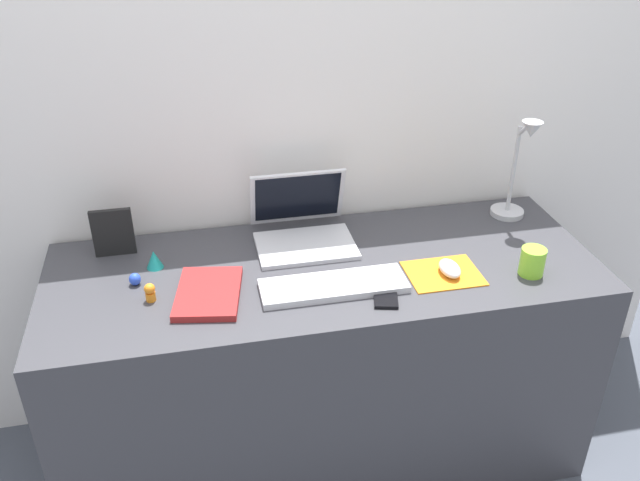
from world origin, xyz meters
name	(u,v)px	position (x,y,z in m)	size (l,w,h in m)	color
ground_plane	(324,445)	(0.00, 0.00, 0.00)	(6.00, 6.00, 0.00)	#474C56
back_wall	(303,211)	(0.00, 0.35, 0.75)	(2.82, 0.05, 1.49)	silver
desk	(324,364)	(0.00, 0.00, 0.37)	(1.62, 0.61, 0.74)	#38383D
laptop	(302,224)	(-0.03, 0.18, 0.79)	(0.30, 0.28, 0.21)	silver
keyboard	(333,286)	(0.00, -0.12, 0.75)	(0.41, 0.13, 0.02)	silver
mousepad	(443,273)	(0.33, -0.11, 0.74)	(0.21, 0.17, 0.00)	orange
mouse	(450,268)	(0.34, -0.12, 0.76)	(0.06, 0.10, 0.03)	silver
cell_phone	(385,294)	(0.13, -0.18, 0.74)	(0.06, 0.13, 0.01)	black
desk_lamp	(518,172)	(0.67, 0.16, 0.91)	(0.11, 0.16, 0.36)	#B7B7BC
notebook_pad	(208,293)	(-0.34, -0.08, 0.75)	(0.17, 0.24, 0.02)	maroon
picture_frame	(113,233)	(-0.60, 0.20, 0.81)	(0.12, 0.02, 0.15)	black
coffee_mug	(532,262)	(0.57, -0.16, 0.78)	(0.07, 0.07, 0.08)	#8CDB33
toy_figurine_teal	(154,259)	(-0.49, 0.10, 0.77)	(0.05, 0.05, 0.05)	teal
toy_figurine_orange	(150,292)	(-0.50, -0.07, 0.77)	(0.03, 0.03, 0.05)	orange
toy_figurine_blue	(135,279)	(-0.54, 0.02, 0.76)	(0.03, 0.03, 0.04)	blue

